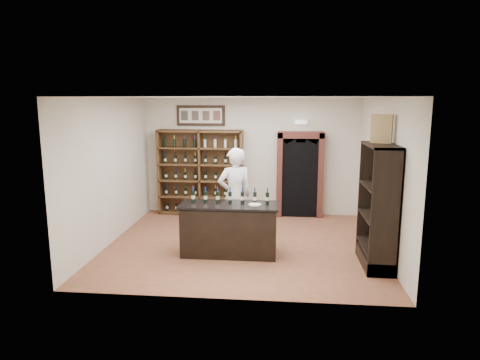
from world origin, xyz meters
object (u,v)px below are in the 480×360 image
Objects in this scene: counter_bottle_0 at (193,196)px; side_cabinet at (379,225)px; tasting_counter at (229,230)px; shopkeeper at (235,195)px; wine_shelf at (201,172)px; wine_crate at (382,129)px.

counter_bottle_0 is 3.49m from side_cabinet.
counter_bottle_0 is 0.14× the size of side_cabinet.
side_cabinet is (2.72, -0.30, 0.26)m from tasting_counter.
side_cabinet is 1.10× the size of shopkeeper.
wine_shelf is 1.10× the size of shopkeeper.
counter_bottle_0 is at bearing -162.56° from wine_crate.
wine_shelf is 5.02m from side_cabinet.
shopkeeper is (0.75, 0.63, -0.11)m from counter_bottle_0.
side_cabinet is at bearing -40.21° from wine_shelf.
tasting_counter is 6.27× the size of counter_bottle_0.
tasting_counter is at bearing 63.77° from shopkeeper.
wine_shelf is at bearing 97.72° from counter_bottle_0.
tasting_counter is at bearing 173.72° from side_cabinet.
side_cabinet is (3.44, -0.43, -0.35)m from counter_bottle_0.
wine_crate is at bearing -3.81° from counter_bottle_0.
counter_bottle_0 is 3.70m from wine_crate.
wine_shelf is 1.17× the size of tasting_counter.
counter_bottle_0 is at bearing 15.87° from shopkeeper.
shopkeeper is (-2.70, 1.06, 0.24)m from side_cabinet.
wine_crate is (3.44, -0.23, 1.35)m from counter_bottle_0.
wine_shelf is 1.00× the size of side_cabinet.
counter_bottle_0 is (0.38, -2.80, 0.01)m from wine_shelf.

